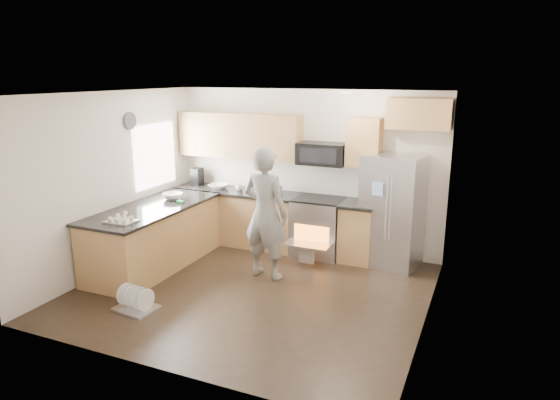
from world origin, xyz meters
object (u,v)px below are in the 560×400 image
at_px(stove_range, 319,214).
at_px(refrigerator, 392,211).
at_px(person, 266,213).
at_px(dish_rack, 136,303).

xyz_separation_m(stove_range, refrigerator, (1.15, 0.01, 0.17)).
distance_m(stove_range, refrigerator, 1.16).
relative_size(person, dish_rack, 3.48).
distance_m(stove_range, dish_rack, 3.15).
distance_m(refrigerator, person, 1.93).
relative_size(refrigerator, person, 0.90).
height_order(stove_range, dish_rack, stove_range).
bearing_deg(refrigerator, stove_range, -169.63).
height_order(refrigerator, person, person).
xyz_separation_m(refrigerator, dish_rack, (-2.57, -2.75, -0.76)).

